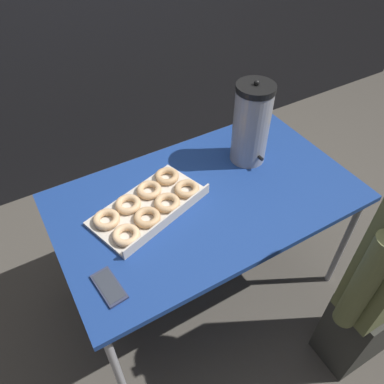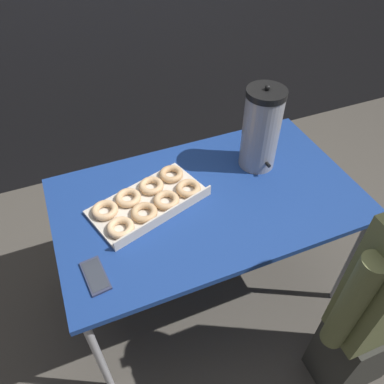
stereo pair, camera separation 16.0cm
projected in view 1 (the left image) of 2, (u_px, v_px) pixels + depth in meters
name	position (u px, v px, depth m)	size (l,w,h in m)	color
ground_plane	(204.00, 281.00, 2.17)	(12.00, 12.00, 0.00)	#4C473F
folding_table	(207.00, 202.00, 1.70)	(1.35, 0.80, 0.70)	navy
donut_box	(149.00, 205.00, 1.60)	(0.55, 0.40, 0.05)	beige
coffee_urn	(251.00, 124.00, 1.72)	(0.18, 0.20, 0.42)	#939399
cell_phone	(109.00, 287.00, 1.34)	(0.09, 0.17, 0.01)	#2D334C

